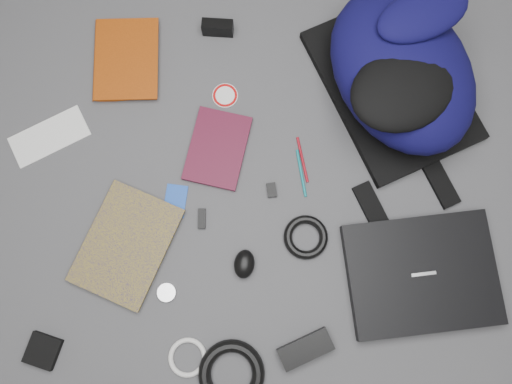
{
  "coord_description": "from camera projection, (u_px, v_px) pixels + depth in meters",
  "views": [
    {
      "loc": [
        -0.02,
        -0.25,
        1.33
      ],
      "look_at": [
        0.0,
        0.0,
        0.02
      ],
      "focal_mm": 35.0,
      "sensor_mm": 36.0,
      "label": 1
    }
  ],
  "objects": [
    {
      "name": "ground",
      "position": [
        256.0,
        193.0,
        1.35
      ],
      "size": [
        4.0,
        4.0,
        0.0
      ],
      "primitive_type": "plane",
      "color": "#4F4F51",
      "rests_on": "ground"
    },
    {
      "name": "backpack",
      "position": [
        402.0,
        71.0,
        1.3
      ],
      "size": [
        0.53,
        0.63,
        0.22
      ],
      "primitive_type": null,
      "rotation": [
        0.0,
        0.0,
        0.35
      ],
      "color": "black",
      "rests_on": "ground"
    },
    {
      "name": "laptop",
      "position": [
        421.0,
        274.0,
        1.3
      ],
      "size": [
        0.39,
        0.31,
        0.04
      ],
      "primitive_type": "cube",
      "rotation": [
        0.0,
        0.0,
        0.04
      ],
      "color": "black",
      "rests_on": "ground"
    },
    {
      "name": "textbook_red",
      "position": [
        94.0,
        60.0,
        1.41
      ],
      "size": [
        0.2,
        0.25,
        0.03
      ],
      "primitive_type": "imported",
      "rotation": [
        0.0,
        0.0,
        -0.06
      ],
      "color": "#893107",
      "rests_on": "ground"
    },
    {
      "name": "comic_book",
      "position": [
        91.0,
        229.0,
        1.33
      ],
      "size": [
        0.32,
        0.36,
        0.02
      ],
      "primitive_type": "imported",
      "rotation": [
        0.0,
        0.0,
        -0.49
      ],
      "color": "gold",
      "rests_on": "ground"
    },
    {
      "name": "envelope",
      "position": [
        49.0,
        137.0,
        1.38
      ],
      "size": [
        0.23,
        0.17,
        0.0
      ],
      "primitive_type": "cube",
      "rotation": [
        0.0,
        0.0,
        0.4
      ],
      "color": "white",
      "rests_on": "ground"
    },
    {
      "name": "dvd_case",
      "position": [
        217.0,
        148.0,
        1.37
      ],
      "size": [
        0.21,
        0.25,
        0.02
      ],
      "primitive_type": "cube",
      "rotation": [
        0.0,
        0.0,
        -0.31
      ],
      "color": "#400C1D",
      "rests_on": "ground"
    },
    {
      "name": "compact_camera",
      "position": [
        218.0,
        28.0,
        1.42
      ],
      "size": [
        0.09,
        0.04,
        0.05
      ],
      "primitive_type": "cube",
      "rotation": [
        0.0,
        0.0,
        -0.15
      ],
      "color": "black",
      "rests_on": "ground"
    },
    {
      "name": "sticker_disc",
      "position": [
        225.0,
        96.0,
        1.41
      ],
      "size": [
        0.09,
        0.09,
        0.0
      ],
      "primitive_type": "cylinder",
      "rotation": [
        0.0,
        0.0,
        -0.22
      ],
      "color": "white",
      "rests_on": "ground"
    },
    {
      "name": "pen_teal",
      "position": [
        301.0,
        173.0,
        1.36
      ],
      "size": [
        0.02,
        0.13,
        0.01
      ],
      "primitive_type": "cylinder",
      "rotation": [
        1.57,
        0.0,
        0.08
      ],
      "color": "#0D737B",
      "rests_on": "ground"
    },
    {
      "name": "pen_red",
      "position": [
        302.0,
        160.0,
        1.37
      ],
      "size": [
        0.02,
        0.13,
        0.01
      ],
      "primitive_type": "cylinder",
      "rotation": [
        1.57,
        0.0,
        0.12
      ],
      "color": "maroon",
      "rests_on": "ground"
    },
    {
      "name": "id_badge",
      "position": [
        175.0,
        201.0,
        1.35
      ],
      "size": [
        0.07,
        0.1,
        0.0
      ],
      "primitive_type": "cube",
      "rotation": [
        0.0,
        0.0,
        -0.21
      ],
      "color": "#1847B4",
      "rests_on": "ground"
    },
    {
      "name": "usb_black",
      "position": [
        202.0,
        219.0,
        1.34
      ],
      "size": [
        0.02,
        0.06,
        0.01
      ],
      "primitive_type": "cube",
      "rotation": [
        0.0,
        0.0,
        -0.08
      ],
      "color": "black",
      "rests_on": "ground"
    },
    {
      "name": "key_fob",
      "position": [
        272.0,
        190.0,
        1.35
      ],
      "size": [
        0.03,
        0.04,
        0.01
      ],
      "primitive_type": "cube",
      "rotation": [
        0.0,
        0.0,
        0.05
      ],
      "color": "black",
      "rests_on": "ground"
    },
    {
      "name": "mouse",
      "position": [
        244.0,
        264.0,
        1.3
      ],
      "size": [
        0.07,
        0.09,
        0.04
      ],
      "primitive_type": "ellipsoid",
      "rotation": [
        0.0,
        0.0,
        -0.21
      ],
      "color": "black",
      "rests_on": "ground"
    },
    {
      "name": "headphone_left",
      "position": [
        149.0,
        261.0,
        1.32
      ],
      "size": [
        0.06,
        0.06,
        0.01
      ],
      "primitive_type": "cylinder",
      "rotation": [
        0.0,
        0.0,
        -0.41
      ],
      "color": "silver",
      "rests_on": "ground"
    },
    {
      "name": "headphone_right",
      "position": [
        167.0,
        293.0,
        1.3
      ],
      "size": [
        0.05,
        0.05,
        0.01
      ],
      "primitive_type": "cylinder",
      "rotation": [
        0.0,
        0.0,
        0.11
      ],
      "color": "silver",
      "rests_on": "ground"
    },
    {
      "name": "cable_coil",
      "position": [
        306.0,
        237.0,
        1.32
      ],
      "size": [
        0.14,
        0.14,
        0.02
      ],
      "primitive_type": "torus",
      "rotation": [
        0.0,
        0.0,
        -0.16
      ],
      "color": "black",
      "rests_on": "ground"
    },
    {
      "name": "power_brick",
      "position": [
        305.0,
        349.0,
        1.26
      ],
      "size": [
        0.15,
        0.1,
        0.03
      ],
      "primitive_type": "cube",
      "rotation": [
        0.0,
        0.0,
        0.34
      ],
      "color": "black",
      "rests_on": "ground"
    },
    {
      "name": "power_cord_coil",
      "position": [
        231.0,
        374.0,
        1.25
      ],
      "size": [
        0.21,
        0.21,
        0.03
      ],
      "primitive_type": "torus",
      "rotation": [
        0.0,
        0.0,
        -0.27
      ],
      "color": "black",
      "rests_on": "ground"
    },
    {
      "name": "pouch",
      "position": [
        43.0,
        351.0,
        1.27
      ],
      "size": [
        0.1,
        0.1,
        0.02
      ],
      "primitive_type": "cube",
      "rotation": [
        0.0,
        0.0,
        -0.39
      ],
      "color": "black",
      "rests_on": "ground"
    },
    {
      "name": "white_cable_coil",
      "position": [
        188.0,
        357.0,
        1.27
      ],
      "size": [
        0.13,
        0.13,
        0.01
      ],
      "primitive_type": "torus",
      "rotation": [
        0.0,
        0.0,
        -0.37
      ],
      "color": "silver",
      "rests_on": "ground"
    }
  ]
}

